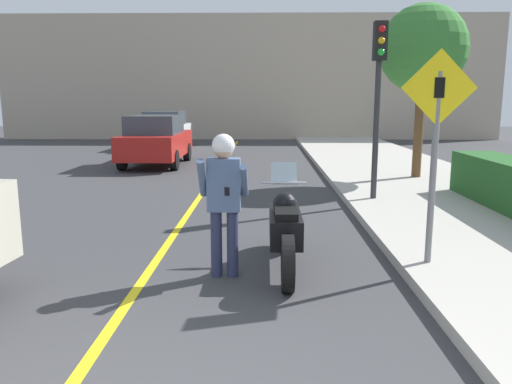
% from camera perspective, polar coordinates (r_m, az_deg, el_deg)
% --- Properties ---
extents(road_center_line, '(0.12, 36.00, 0.01)m').
position_cam_1_polar(road_center_line, '(9.22, -8.30, -3.26)').
color(road_center_line, yellow).
rests_on(road_center_line, ground).
extents(building_backdrop, '(28.00, 1.20, 6.85)m').
position_cam_1_polar(building_backdrop, '(28.88, -0.74, 12.90)').
color(building_backdrop, '#B2A38E').
rests_on(building_backdrop, ground).
extents(motorcycle, '(0.62, 2.29, 1.32)m').
position_cam_1_polar(motorcycle, '(6.49, 3.34, -4.31)').
color(motorcycle, black).
rests_on(motorcycle, ground).
extents(person_biker, '(0.59, 0.48, 1.78)m').
position_cam_1_polar(person_biker, '(6.05, -3.70, 0.23)').
color(person_biker, '#282D4C').
rests_on(person_biker, ground).
extents(crossing_sign, '(0.91, 0.08, 2.62)m').
position_cam_1_polar(crossing_sign, '(6.46, 19.84, 5.89)').
color(crossing_sign, slate).
rests_on(crossing_sign, sidewalk_curb).
extents(traffic_light, '(0.26, 0.30, 3.56)m').
position_cam_1_polar(traffic_light, '(10.57, 13.83, 12.63)').
color(traffic_light, '#2D2D30').
rests_on(traffic_light, sidewalk_curb).
extents(street_tree, '(2.26, 2.26, 4.46)m').
position_cam_1_polar(street_tree, '(14.02, 18.56, 15.17)').
color(street_tree, brown).
rests_on(street_tree, sidewalk_curb).
extents(parked_car_red, '(1.88, 4.20, 1.68)m').
position_cam_1_polar(parked_car_red, '(17.24, -11.34, 5.85)').
color(parked_car_red, black).
rests_on(parked_car_red, ground).
extents(parked_car_white, '(1.88, 4.20, 1.68)m').
position_cam_1_polar(parked_car_white, '(23.42, -10.26, 7.04)').
color(parked_car_white, black).
rests_on(parked_car_white, ground).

